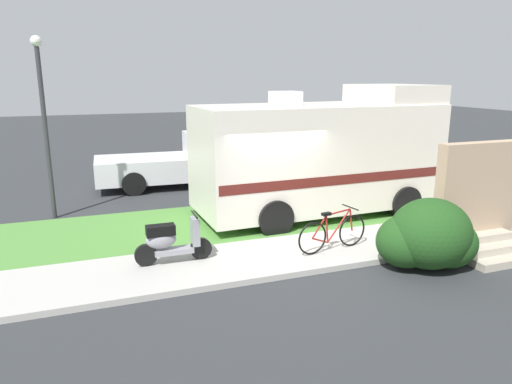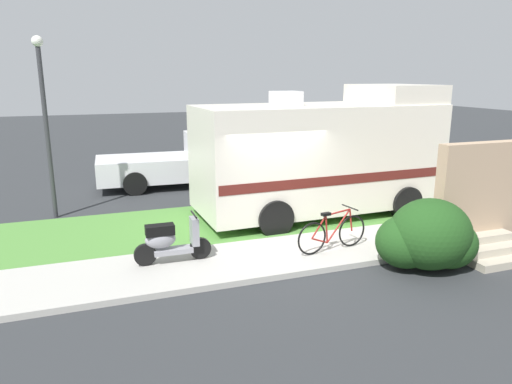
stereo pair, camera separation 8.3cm
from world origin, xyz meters
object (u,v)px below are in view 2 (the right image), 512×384
bottle_green (482,231)px  scooter (170,240)px  pickup_truck_far (286,140)px  street_lamp_post (45,112)px  motorhome_rv (322,155)px  bicycle (332,233)px  pickup_truck_near (198,157)px

bottle_green → scooter: bearing=173.2°
scooter → pickup_truck_far: 12.59m
street_lamp_post → scooter: bearing=-62.3°
motorhome_rv → street_lamp_post: street_lamp_post is taller
street_lamp_post → bicycle: bearing=-41.2°
bicycle → motorhome_rv: bearing=67.6°
pickup_truck_far → scooter: bearing=-123.8°
scooter → pickup_truck_near: pickup_truck_near is taller
pickup_truck_far → bottle_green: 11.34m
motorhome_rv → bottle_green: motorhome_rv is taller
scooter → pickup_truck_far: pickup_truck_far is taller
motorhome_rv → bottle_green: bearing=-51.3°
pickup_truck_far → pickup_truck_near: bearing=-145.7°
bicycle → pickup_truck_near: 7.80m
scooter → street_lamp_post: bearing=117.7°
pickup_truck_near → street_lamp_post: bearing=-149.5°
motorhome_rv → bicycle: size_ratio=3.79×
scooter → pickup_truck_near: 7.55m
bottle_green → bicycle: bearing=174.7°
scooter → bottle_green: 7.18m
motorhome_rv → scooter: size_ratio=4.29×
scooter → pickup_truck_far: size_ratio=0.28×
scooter → street_lamp_post: size_ratio=0.33×
pickup_truck_near → pickup_truck_far: (4.78, 3.25, -0.01)m
pickup_truck_near → pickup_truck_far: bearing=34.3°
bicycle → pickup_truck_near: pickup_truck_near is taller
pickup_truck_near → pickup_truck_far: size_ratio=1.06×
motorhome_rv → street_lamp_post: size_ratio=1.40×
motorhome_rv → street_lamp_post: (-6.91, 2.14, 1.15)m
motorhome_rv → bicycle: 3.31m
pickup_truck_near → bottle_green: pickup_truck_near is taller
bicycle → street_lamp_post: 7.95m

